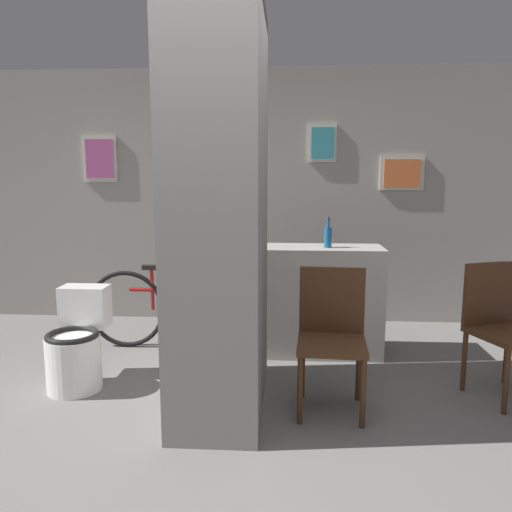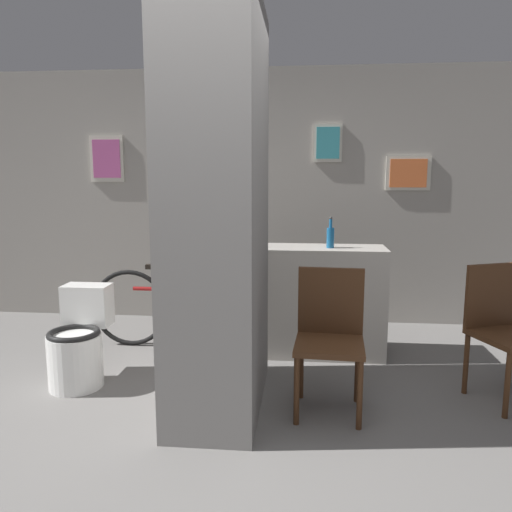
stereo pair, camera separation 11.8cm
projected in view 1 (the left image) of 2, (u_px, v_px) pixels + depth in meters
The scene contains 9 objects.
ground_plane at pixel (222, 450), 2.81m from camera, with size 14.00×14.00×0.00m, color slate.
wall_back at pixel (254, 197), 5.19m from camera, with size 8.00×0.09×2.60m.
pillar_center at pixel (221, 212), 3.19m from camera, with size 0.58×1.19×2.60m.
counter_shelf at pixel (300, 300), 4.30m from camera, with size 1.39×0.44×0.93m.
toilet at pixel (77, 346), 3.63m from camera, with size 0.39×0.55×0.71m.
chair_near_pillar at pixel (332, 332), 3.27m from camera, with size 0.46×0.46×0.92m.
chair_by_doorway at pixel (501, 323), 3.47m from camera, with size 0.57×0.57×0.92m.
bicycle at pixel (180, 308), 4.42m from camera, with size 1.67×0.42×0.75m.
bottle_tall at pixel (328, 236), 4.15m from camera, with size 0.06×0.06×0.26m.
Camera 1 is at (0.36, -2.58, 1.54)m, focal length 35.00 mm.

